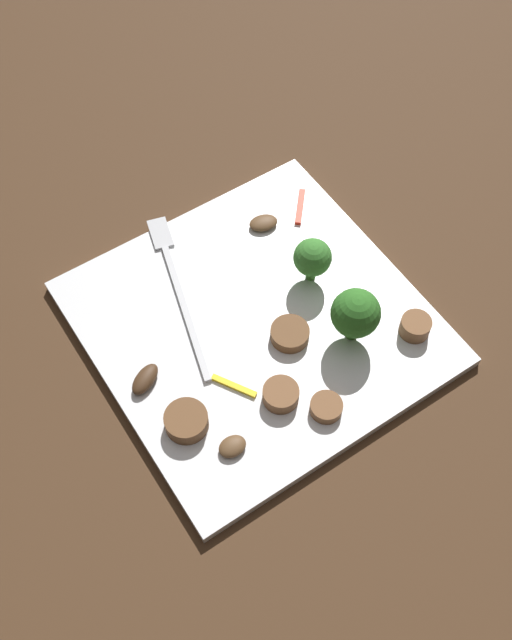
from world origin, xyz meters
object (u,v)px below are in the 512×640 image
object	(u,v)px
sausage_slice_1	(415,326)
pepper_strip_0	(234,386)
sausage_slice_0	(281,395)
mushroom_1	(263,223)
plate	(256,323)
fork	(176,282)
broccoli_floret_1	(312,258)
pepper_strip_1	(300,207)
mushroom_0	(146,381)
sausage_slice_2	(290,334)
sausage_slice_4	(327,407)
mushroom_2	(232,446)
broccoli_floret_0	(356,314)
sausage_slice_3	(186,421)

from	to	relation	value
sausage_slice_1	pepper_strip_0	xyz separation A→B (m)	(0.04, 0.16, -0.01)
sausage_slice_0	mushroom_1	bearing A→B (deg)	-29.28
plate	fork	size ratio (longest dim) A/B	1.55
broccoli_floret_1	pepper_strip_0	distance (m)	0.13
fork	broccoli_floret_1	size ratio (longest dim) A/B	3.78
sausage_slice_1	mushroom_1	world-z (taller)	sausage_slice_1
pepper_strip_1	mushroom_0	bearing A→B (deg)	111.52
plate	mushroom_1	size ratio (longest dim) A/B	10.19
fork	sausage_slice_2	distance (m)	0.11
sausage_slice_0	sausage_slice_2	size ratio (longest dim) A/B	0.89
sausage_slice_1	sausage_slice_4	world-z (taller)	sausage_slice_1
plate	mushroom_2	size ratio (longest dim) A/B	12.07
broccoli_floret_0	sausage_slice_4	xyz separation A→B (m)	(-0.04, 0.06, -0.03)
fork	sausage_slice_2	world-z (taller)	sausage_slice_2
sausage_slice_0	fork	bearing A→B (deg)	5.38
mushroom_0	mushroom_1	world-z (taller)	mushroom_0
mushroom_2	fork	bearing A→B (deg)	-14.85
sausage_slice_2	sausage_slice_4	bearing A→B (deg)	169.12
plate	pepper_strip_0	world-z (taller)	pepper_strip_0
sausage_slice_0	mushroom_1	size ratio (longest dim) A/B	1.11
plate	broccoli_floret_1	size ratio (longest dim) A/B	5.88
mushroom_0	mushroom_2	size ratio (longest dim) A/B	1.37
broccoli_floret_1	pepper_strip_0	size ratio (longest dim) A/B	1.16
broccoli_floret_0	mushroom_2	bearing A→B (deg)	102.50
pepper_strip_1	broccoli_floret_1	bearing A→B (deg)	151.44
broccoli_floret_0	broccoli_floret_1	size ratio (longest dim) A/B	1.20
plate	mushroom_1	world-z (taller)	mushroom_1
fork	sausage_slice_3	size ratio (longest dim) A/B	5.01
mushroom_0	pepper_strip_1	size ratio (longest dim) A/B	0.74
broccoli_floret_0	pepper_strip_0	world-z (taller)	broccoli_floret_0
broccoli_floret_1	mushroom_1	bearing A→B (deg)	2.03
broccoli_floret_0	sausage_slice_2	bearing A→B (deg)	58.81
sausage_slice_0	mushroom_1	distance (m)	0.18
broccoli_floret_0	mushroom_2	distance (m)	0.15
sausage_slice_1	mushroom_1	bearing A→B (deg)	14.55
sausage_slice_1	mushroom_2	world-z (taller)	sausage_slice_1
sausage_slice_1	sausage_slice_3	xyz separation A→B (m)	(0.03, 0.21, -0.00)
mushroom_0	pepper_strip_1	xyz separation A→B (m)	(0.08, -0.21, -0.00)
sausage_slice_4	pepper_strip_0	size ratio (longest dim) A/B	0.66
broccoli_floret_0	sausage_slice_2	world-z (taller)	broccoli_floret_0
sausage_slice_3	pepper_strip_1	xyz separation A→B (m)	(0.13, -0.21, -0.01)
sausage_slice_1	mushroom_2	size ratio (longest dim) A/B	1.16
sausage_slice_0	sausage_slice_1	xyz separation A→B (m)	(-0.01, -0.13, 0.00)
broccoli_floret_1	mushroom_2	bearing A→B (deg)	124.19
sausage_slice_0	mushroom_0	xyz separation A→B (m)	(0.07, 0.08, -0.00)
mushroom_2	sausage_slice_0	bearing A→B (deg)	-74.89
broccoli_floret_0	sausage_slice_1	bearing A→B (deg)	-119.31
mushroom_2	pepper_strip_0	xyz separation A→B (m)	(0.04, -0.03, -0.00)
broccoli_floret_0	sausage_slice_4	size ratio (longest dim) A/B	2.11
mushroom_1	sausage_slice_0	bearing A→B (deg)	150.72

